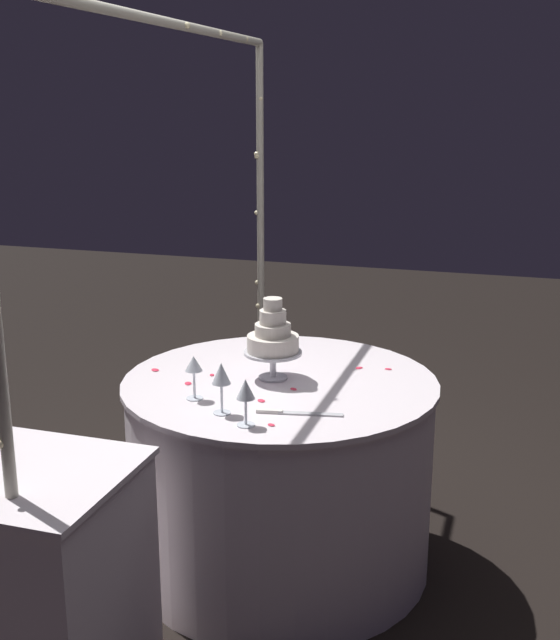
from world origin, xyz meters
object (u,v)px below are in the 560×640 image
object	(u,v)px
decorative_arch	(169,213)
wine_glass_2	(194,366)
wine_glass_0	(221,376)
main_table	(280,472)
wine_glass_1	(246,391)
tiered_cake	(273,338)
side_table	(41,583)
cake_knife	(294,413)

from	to	relation	value
decorative_arch	wine_glass_2	world-z (taller)	decorative_arch
decorative_arch	wine_glass_0	size ratio (longest dim) A/B	12.04
main_table	wine_glass_1	bearing A→B (deg)	-176.36
wine_glass_2	tiered_cake	bearing A→B (deg)	-33.98
side_table	tiered_cake	xyz separation A→B (m)	(0.92, -0.44, 0.56)
side_table	wine_glass_0	xyz separation A→B (m)	(0.53, -0.39, 0.53)
main_table	tiered_cake	distance (m)	0.54
wine_glass_1	wine_glass_2	xyz separation A→B (m)	(0.17, 0.26, 0.00)
wine_glass_1	main_table	bearing A→B (deg)	3.64
tiered_cake	cake_knife	bearing A→B (deg)	-150.98
main_table	side_table	size ratio (longest dim) A/B	1.63
main_table	cake_knife	distance (m)	0.52
tiered_cake	wine_glass_1	world-z (taller)	tiered_cake
main_table	wine_glass_0	world-z (taller)	wine_glass_0
tiered_cake	wine_glass_2	world-z (taller)	tiered_cake
side_table	main_table	bearing A→B (deg)	-27.47
decorative_arch	cake_knife	size ratio (longest dim) A/B	7.34
wine_glass_2	cake_knife	xyz separation A→B (m)	(-0.03, -0.38, -0.12)
side_table	wine_glass_2	bearing A→B (deg)	-21.47
main_table	wine_glass_2	bearing A→B (deg)	141.33
side_table	wine_glass_0	distance (m)	0.85
wine_glass_0	cake_knife	distance (m)	0.28
decorative_arch	side_table	distance (m)	1.36
wine_glass_1	wine_glass_2	bearing A→B (deg)	55.80
decorative_arch	wine_glass_0	bearing A→B (deg)	-137.36
side_table	tiered_cake	distance (m)	1.16
decorative_arch	tiered_cake	xyz separation A→B (m)	(0.01, -0.41, -0.45)
main_table	wine_glass_1	xyz separation A→B (m)	(-0.46, -0.03, 0.50)
wine_glass_0	side_table	bearing A→B (deg)	143.57
tiered_cake	decorative_arch	bearing A→B (deg)	91.13
tiered_cake	cake_knife	world-z (taller)	tiered_cake
main_table	cake_knife	xyz separation A→B (m)	(-0.32, -0.15, 0.39)
decorative_arch	wine_glass_0	world-z (taller)	decorative_arch
side_table	cake_knife	size ratio (longest dim) A/B	2.51
wine_glass_1	cake_knife	size ratio (longest dim) A/B	0.54
decorative_arch	wine_glass_2	distance (m)	0.61
cake_knife	tiered_cake	bearing A→B (deg)	29.02
main_table	side_table	world-z (taller)	main_table
wine_glass_0	wine_glass_2	bearing A→B (deg)	55.16
wine_glass_1	decorative_arch	bearing A→B (deg)	45.50
decorative_arch	wine_glass_2	bearing A→B (deg)	-143.52
decorative_arch	wine_glass_1	distance (m)	0.82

